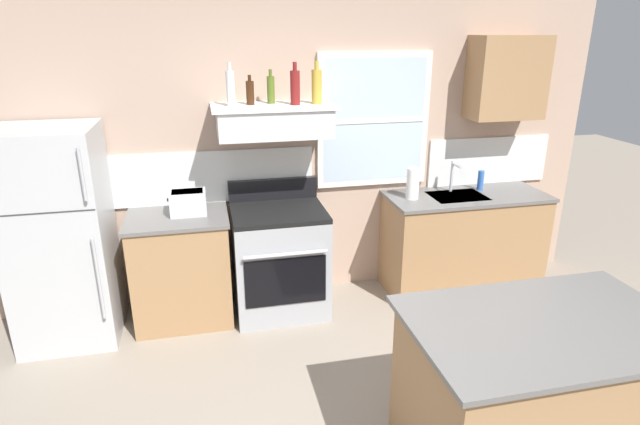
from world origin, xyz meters
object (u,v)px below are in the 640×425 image
(toaster, at_px, (188,202))
(dish_soap_bottle, at_px, (481,180))
(bottle_brown_stout, at_px, (250,92))
(bottle_champagne_gold_foil, at_px, (317,86))
(refrigerator, at_px, (61,237))
(bottle_red_label_wine, at_px, (295,87))
(bottle_clear_tall, at_px, (231,88))
(paper_towel_roll, at_px, (413,183))
(kitchen_island, at_px, (536,397))
(bottle_olive_oil_square, at_px, (271,89))
(stove_range, at_px, (279,259))

(toaster, xyz_separation_m, dish_soap_bottle, (2.59, 0.08, -0.01))
(bottle_brown_stout, bearing_deg, bottle_champagne_gold_foil, -6.98)
(bottle_champagne_gold_foil, bearing_deg, refrigerator, -177.77)
(bottle_red_label_wine, relative_size, dish_soap_bottle, 1.78)
(bottle_brown_stout, relative_size, bottle_red_label_wine, 0.70)
(bottle_brown_stout, bearing_deg, refrigerator, -174.59)
(bottle_clear_tall, distance_m, bottle_champagne_gold_foil, 0.66)
(bottle_brown_stout, height_order, paper_towel_roll, bottle_brown_stout)
(refrigerator, height_order, kitchen_island, refrigerator)
(toaster, height_order, bottle_olive_oil_square, bottle_olive_oil_square)
(bottle_clear_tall, height_order, dish_soap_bottle, bottle_clear_tall)
(stove_range, bearing_deg, dish_soap_bottle, 4.18)
(refrigerator, xyz_separation_m, dish_soap_bottle, (3.53, 0.16, 0.17))
(refrigerator, height_order, bottle_clear_tall, bottle_clear_tall)
(bottle_brown_stout, xyz_separation_m, paper_towel_roll, (1.35, -0.08, -0.79))
(kitchen_island, bearing_deg, stove_range, 118.08)
(bottle_champagne_gold_foil, distance_m, dish_soap_bottle, 1.78)
(refrigerator, distance_m, stove_range, 1.69)
(paper_towel_roll, bearing_deg, bottle_champagne_gold_foil, 178.84)
(bottle_olive_oil_square, xyz_separation_m, bottle_champagne_gold_foil, (0.35, -0.09, 0.03))
(toaster, distance_m, bottle_champagne_gold_foil, 1.36)
(paper_towel_roll, distance_m, kitchen_island, 2.13)
(bottle_olive_oil_square, bearing_deg, bottle_clear_tall, -166.66)
(toaster, relative_size, stove_range, 0.27)
(bottle_clear_tall, bearing_deg, paper_towel_roll, -1.42)
(toaster, xyz_separation_m, bottle_red_label_wine, (0.87, -0.01, 0.87))
(stove_range, xyz_separation_m, kitchen_island, (1.07, -2.01, -0.01))
(toaster, height_order, stove_range, toaster)
(bottle_olive_oil_square, xyz_separation_m, dish_soap_bottle, (1.89, -0.01, -0.85))
(toaster, distance_m, paper_towel_roll, 1.88)
(bottle_champagne_gold_foil, relative_size, dish_soap_bottle, 1.80)
(bottle_champagne_gold_foil, bearing_deg, dish_soap_bottle, 3.08)
(stove_range, bearing_deg, bottle_red_label_wine, 14.60)
(toaster, height_order, dish_soap_bottle, toaster)
(refrigerator, relative_size, stove_range, 1.52)
(toaster, xyz_separation_m, paper_towel_roll, (1.88, -0.02, 0.04))
(dish_soap_bottle, bearing_deg, bottle_clear_tall, -178.37)
(bottle_olive_oil_square, relative_size, dish_soap_bottle, 1.45)
(bottle_champagne_gold_foil, relative_size, kitchen_island, 0.23)
(bottle_red_label_wine, bearing_deg, bottle_brown_stout, 167.66)
(bottle_red_label_wine, xyz_separation_m, paper_towel_roll, (1.01, -0.01, -0.83))
(bottle_brown_stout, bearing_deg, toaster, -173.28)
(bottle_champagne_gold_foil, xyz_separation_m, kitchen_island, (0.73, -2.06, -1.42))
(bottle_brown_stout, bearing_deg, dish_soap_bottle, 0.57)
(toaster, bearing_deg, bottle_clear_tall, 3.05)
(bottle_brown_stout, height_order, bottle_champagne_gold_foil, bottle_champagne_gold_foil)
(stove_range, relative_size, bottle_red_label_wine, 3.41)
(stove_range, height_order, paper_towel_roll, paper_towel_roll)
(refrigerator, relative_size, kitchen_island, 1.18)
(stove_range, xyz_separation_m, bottle_olive_oil_square, (-0.01, 0.15, 1.39))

